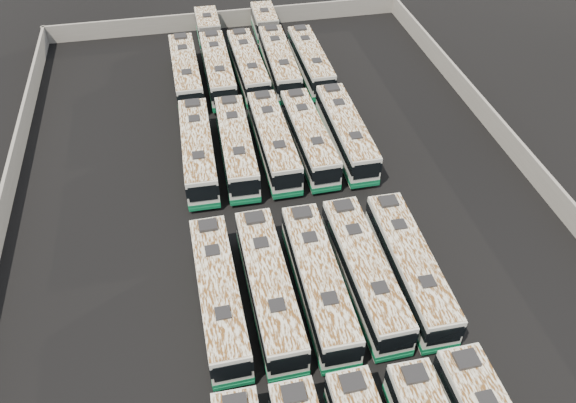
% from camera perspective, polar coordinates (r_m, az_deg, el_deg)
% --- Properties ---
extents(ground, '(140.00, 140.00, 0.00)m').
position_cam_1_polar(ground, '(46.10, -0.36, -1.74)').
color(ground, black).
rests_on(ground, ground).
extents(perimeter_wall, '(45.20, 73.20, 2.20)m').
position_cam_1_polar(perimeter_wall, '(45.34, -0.36, -0.74)').
color(perimeter_wall, slate).
rests_on(perimeter_wall, ground).
extents(bus_midfront_far_left, '(2.84, 12.50, 3.51)m').
position_cam_1_polar(bus_midfront_far_left, '(38.83, -7.02, -9.35)').
color(bus_midfront_far_left, beige).
rests_on(bus_midfront_far_left, ground).
extents(bus_midfront_left, '(2.86, 12.76, 3.59)m').
position_cam_1_polar(bus_midfront_left, '(38.92, -1.95, -8.68)').
color(bus_midfront_left, beige).
rests_on(bus_midfront_left, ground).
extents(bus_midfront_center, '(2.71, 12.69, 3.58)m').
position_cam_1_polar(bus_midfront_center, '(39.30, 3.09, -8.06)').
color(bus_midfront_center, beige).
rests_on(bus_midfront_center, ground).
extents(bus_midfront_right, '(2.95, 12.66, 3.55)m').
position_cam_1_polar(bus_midfront_right, '(40.16, 7.75, -7.07)').
color(bus_midfront_right, beige).
rests_on(bus_midfront_right, ground).
extents(bus_midfront_far_right, '(2.76, 12.53, 3.53)m').
position_cam_1_polar(bus_midfront_far_right, '(41.08, 12.23, -6.42)').
color(bus_midfront_far_right, beige).
rests_on(bus_midfront_far_right, ground).
extents(bus_midback_far_left, '(2.93, 12.71, 3.57)m').
position_cam_1_polar(bus_midback_far_left, '(50.76, -9.14, 5.17)').
color(bus_midback_far_left, beige).
rests_on(bus_midback_far_left, ground).
extents(bus_midback_left, '(2.93, 12.60, 3.54)m').
position_cam_1_polar(bus_midback_left, '(50.85, -5.28, 5.63)').
color(bus_midback_left, beige).
rests_on(bus_midback_left, ground).
extents(bus_midback_center, '(2.79, 12.69, 3.57)m').
position_cam_1_polar(bus_midback_center, '(51.32, -1.50, 6.23)').
color(bus_midback_center, beige).
rests_on(bus_midback_center, ground).
extents(bus_midback_right, '(2.88, 12.46, 3.50)m').
position_cam_1_polar(bus_midback_right, '(51.82, 2.13, 6.56)').
color(bus_midback_right, beige).
rests_on(bus_midback_right, ground).
extents(bus_midback_far_right, '(2.67, 12.60, 3.55)m').
position_cam_1_polar(bus_midback_far_right, '(52.67, 5.89, 7.04)').
color(bus_midback_far_right, beige).
rests_on(bus_midback_far_right, ground).
extents(bus_back_far_left, '(2.80, 12.67, 3.56)m').
position_cam_1_polar(bus_back_far_left, '(62.69, -10.32, 12.81)').
color(bus_back_far_left, beige).
rests_on(bus_back_far_left, ground).
extents(bus_back_left, '(2.68, 19.60, 3.56)m').
position_cam_1_polar(bus_back_left, '(65.77, -7.50, 14.61)').
color(bus_back_left, beige).
rests_on(bus_back_left, ground).
extents(bus_back_center, '(2.95, 12.56, 3.52)m').
position_cam_1_polar(bus_back_center, '(63.05, -4.07, 13.55)').
color(bus_back_center, beige).
rests_on(bus_back_center, ground).
extents(bus_back_right, '(3.06, 19.73, 3.57)m').
position_cam_1_polar(bus_back_right, '(66.49, -1.42, 15.28)').
color(bus_back_right, beige).
rests_on(bus_back_right, ground).
extents(bus_back_far_right, '(2.62, 12.22, 3.44)m').
position_cam_1_polar(bus_back_far_right, '(64.02, 2.29, 14.06)').
color(bus_back_far_right, beige).
rests_on(bus_back_far_right, ground).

